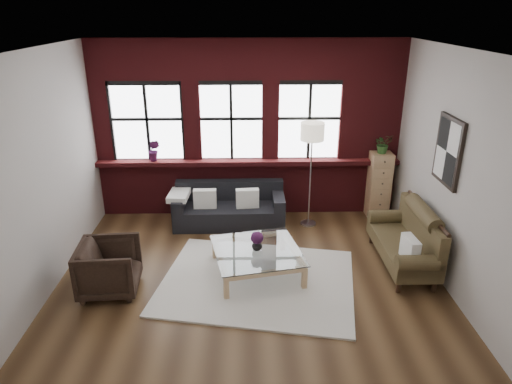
{
  "coord_description": "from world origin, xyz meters",
  "views": [
    {
      "loc": [
        -0.04,
        -5.6,
        3.67
      ],
      "look_at": [
        0.1,
        0.6,
        1.15
      ],
      "focal_mm": 32.0,
      "sensor_mm": 36.0,
      "label": 1
    }
  ],
  "objects_px": {
    "vintage_settee": "(403,239)",
    "coffee_table": "(257,262)",
    "armchair": "(109,268)",
    "floor_lamp": "(311,172)",
    "drawer_chest": "(379,185)",
    "vase": "(257,245)",
    "dark_sofa": "(229,206)"
  },
  "relations": [
    {
      "from": "vintage_settee",
      "to": "coffee_table",
      "type": "xyz_separation_m",
      "value": [
        -2.19,
        -0.19,
        -0.25
      ]
    },
    {
      "from": "vintage_settee",
      "to": "coffee_table",
      "type": "height_order",
      "value": "vintage_settee"
    },
    {
      "from": "armchair",
      "to": "floor_lamp",
      "type": "distance_m",
      "value": 3.69
    },
    {
      "from": "armchair",
      "to": "drawer_chest",
      "type": "height_order",
      "value": "drawer_chest"
    },
    {
      "from": "vintage_settee",
      "to": "armchair",
      "type": "height_order",
      "value": "vintage_settee"
    },
    {
      "from": "vase",
      "to": "drawer_chest",
      "type": "height_order",
      "value": "drawer_chest"
    },
    {
      "from": "armchair",
      "to": "floor_lamp",
      "type": "relative_size",
      "value": 0.39
    },
    {
      "from": "floor_lamp",
      "to": "vase",
      "type": "bearing_deg",
      "value": -120.76
    },
    {
      "from": "vintage_settee",
      "to": "coffee_table",
      "type": "relative_size",
      "value": 1.38
    },
    {
      "from": "vintage_settee",
      "to": "vase",
      "type": "height_order",
      "value": "vintage_settee"
    },
    {
      "from": "dark_sofa",
      "to": "coffee_table",
      "type": "bearing_deg",
      "value": -74.81
    },
    {
      "from": "vintage_settee",
      "to": "drawer_chest",
      "type": "distance_m",
      "value": 1.81
    },
    {
      "from": "vintage_settee",
      "to": "drawer_chest",
      "type": "relative_size",
      "value": 1.37
    },
    {
      "from": "armchair",
      "to": "coffee_table",
      "type": "height_order",
      "value": "armchair"
    },
    {
      "from": "dark_sofa",
      "to": "coffee_table",
      "type": "relative_size",
      "value": 1.61
    },
    {
      "from": "vintage_settee",
      "to": "floor_lamp",
      "type": "xyz_separation_m",
      "value": [
        -1.22,
        1.45,
        0.57
      ]
    },
    {
      "from": "floor_lamp",
      "to": "drawer_chest",
      "type": "bearing_deg",
      "value": 14.84
    },
    {
      "from": "vintage_settee",
      "to": "vase",
      "type": "bearing_deg",
      "value": -175.04
    },
    {
      "from": "dark_sofa",
      "to": "floor_lamp",
      "type": "xyz_separation_m",
      "value": [
        1.43,
        -0.04,
        0.66
      ]
    },
    {
      "from": "armchair",
      "to": "vintage_settee",
      "type": "bearing_deg",
      "value": -86.3
    },
    {
      "from": "coffee_table",
      "to": "vintage_settee",
      "type": "bearing_deg",
      "value": 4.96
    },
    {
      "from": "armchair",
      "to": "vase",
      "type": "height_order",
      "value": "armchair"
    },
    {
      "from": "vintage_settee",
      "to": "armchair",
      "type": "relative_size",
      "value": 2.11
    },
    {
      "from": "dark_sofa",
      "to": "armchair",
      "type": "relative_size",
      "value": 2.47
    },
    {
      "from": "vase",
      "to": "drawer_chest",
      "type": "relative_size",
      "value": 0.13
    },
    {
      "from": "floor_lamp",
      "to": "coffee_table",
      "type": "bearing_deg",
      "value": -120.76
    },
    {
      "from": "dark_sofa",
      "to": "floor_lamp",
      "type": "relative_size",
      "value": 0.97
    },
    {
      "from": "drawer_chest",
      "to": "floor_lamp",
      "type": "bearing_deg",
      "value": -165.16
    },
    {
      "from": "dark_sofa",
      "to": "floor_lamp",
      "type": "bearing_deg",
      "value": -1.64
    },
    {
      "from": "vase",
      "to": "dark_sofa",
      "type": "bearing_deg",
      "value": 105.19
    },
    {
      "from": "dark_sofa",
      "to": "armchair",
      "type": "bearing_deg",
      "value": -127.26
    },
    {
      "from": "floor_lamp",
      "to": "vintage_settee",
      "type": "bearing_deg",
      "value": -49.9
    }
  ]
}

